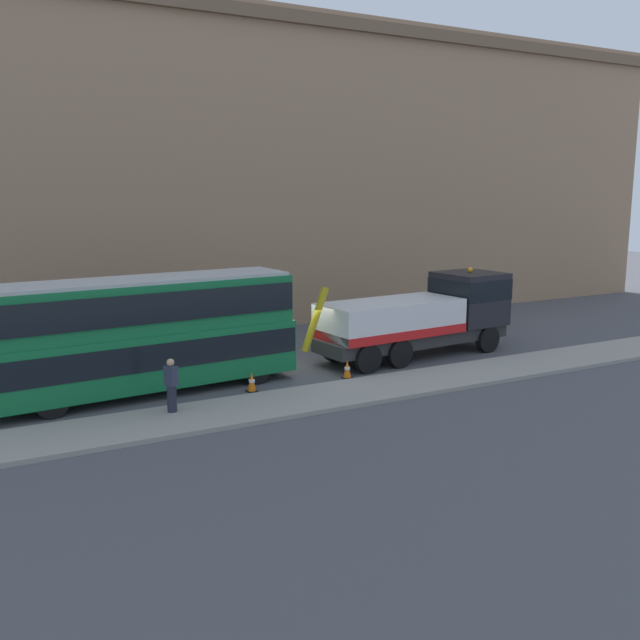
# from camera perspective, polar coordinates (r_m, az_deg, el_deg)

# --- Properties ---
(ground_plane) EXTENTS (120.00, 120.00, 0.00)m
(ground_plane) POSITION_cam_1_polar(r_m,az_deg,el_deg) (27.87, -1.90, -3.99)
(ground_plane) COLOR #4C4C51
(near_kerb) EXTENTS (60.00, 2.80, 0.15)m
(near_kerb) POSITION_cam_1_polar(r_m,az_deg,el_deg) (24.30, 2.55, -5.99)
(near_kerb) COLOR gray
(near_kerb) RESTS_ON ground_plane
(building_facade) EXTENTS (60.00, 1.50, 16.00)m
(building_facade) POSITION_cam_1_polar(r_m,az_deg,el_deg) (35.19, -8.62, 12.16)
(building_facade) COLOR #9E7A5B
(building_facade) RESTS_ON ground_plane
(recovery_tow_truck) EXTENTS (10.23, 3.38, 3.67)m
(recovery_tow_truck) POSITION_cam_1_polar(r_m,az_deg,el_deg) (30.03, 8.43, 0.39)
(recovery_tow_truck) COLOR #2D2D2D
(recovery_tow_truck) RESTS_ON ground_plane
(double_decker_bus) EXTENTS (11.18, 3.46, 4.06)m
(double_decker_bus) POSITION_cam_1_polar(r_m,az_deg,el_deg) (24.73, -14.46, -0.88)
(double_decker_bus) COLOR #146B38
(double_decker_bus) RESTS_ON ground_plane
(pedestrian_onlooker) EXTENTS (0.41, 0.47, 1.71)m
(pedestrian_onlooker) POSITION_cam_1_polar(r_m,az_deg,el_deg) (22.28, -12.09, -5.31)
(pedestrian_onlooker) COLOR #232333
(pedestrian_onlooker) RESTS_ON near_kerb
(traffic_cone_near_bus) EXTENTS (0.36, 0.36, 0.72)m
(traffic_cone_near_bus) POSITION_cam_1_polar(r_m,az_deg,el_deg) (24.72, -5.62, -5.10)
(traffic_cone_near_bus) COLOR orange
(traffic_cone_near_bus) RESTS_ON ground_plane
(traffic_cone_midway) EXTENTS (0.36, 0.36, 0.72)m
(traffic_cone_midway) POSITION_cam_1_polar(r_m,az_deg,el_deg) (26.34, 2.25, -4.08)
(traffic_cone_midway) COLOR orange
(traffic_cone_midway) RESTS_ON ground_plane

